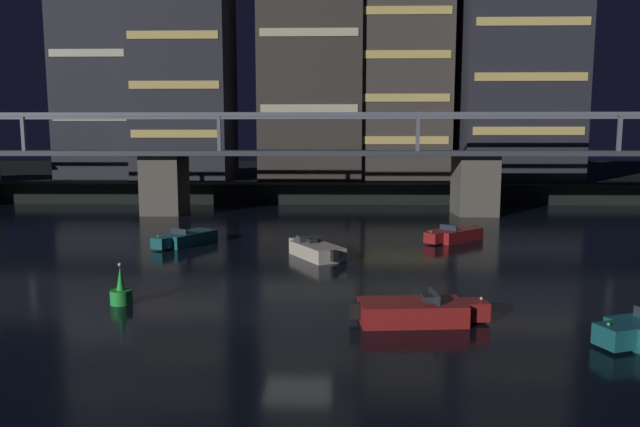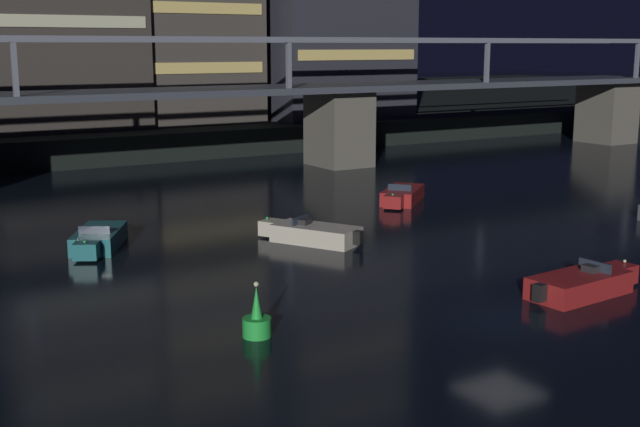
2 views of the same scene
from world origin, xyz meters
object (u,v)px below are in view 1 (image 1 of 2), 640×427
tower_west_tall (184,64)px  channel_buoy (121,293)px  tower_central (310,3)px  speedboat_far_left (417,311)px  tower_east_tall (394,81)px  tower_west_low (109,27)px  speedboat_near_center (186,238)px  tower_east_low (516,55)px  river_bridge (319,169)px  speedboat_mid_center (454,235)px  speedboat_near_right (315,250)px

tower_west_tall → channel_buoy: tower_west_tall is taller
tower_central → speedboat_far_left: 54.47m
tower_west_tall → tower_east_tall: tower_west_tall is taller
tower_west_low → tower_east_tall: (36.12, -1.28, -7.02)m
tower_east_tall → speedboat_near_center: 41.92m
tower_west_low → tower_west_tall: tower_west_low is taller
tower_west_tall → tower_east_low: bearing=-3.1°
river_bridge → speedboat_mid_center: (9.65, -14.55, -3.86)m
tower_west_low → speedboat_near_right: bearing=-56.0°
speedboat_near_right → tower_east_tall: bearing=77.6°
river_bridge → tower_west_low: 38.05m
river_bridge → tower_east_low: tower_east_low is taller
tower_central → tower_east_tall: size_ratio=1.73×
tower_west_tall → speedboat_far_left: tower_west_tall is taller
speedboat_near_right → speedboat_mid_center: (9.39, 5.76, 0.00)m
river_bridge → speedboat_near_right: size_ratio=19.20×
tower_west_tall → speedboat_far_left: size_ratio=5.43×
tower_central → tower_east_low: size_ratio=1.43×
channel_buoy → tower_east_tall: bearing=71.5°
river_bridge → tower_east_low: 30.08m
tower_central → river_bridge: bearing=-85.2°
tower_west_tall → tower_central: tower_central is taller
speedboat_near_center → speedboat_near_right: 9.53m
tower_central → channel_buoy: 52.54m
river_bridge → tower_central: bearing=94.8°
speedboat_near_center → tower_east_low: bearing=45.2°
river_bridge → tower_west_tall: 26.95m
speedboat_near_center → speedboat_far_left: bearing=-51.0°
tower_central → speedboat_near_right: (1.65, -37.00, -22.90)m
tower_east_low → tower_central: bearing=176.2°
tower_east_tall → speedboat_far_left: bearing=-94.9°
tower_east_tall → tower_central: bearing=-166.8°
speedboat_mid_center → speedboat_far_left: (-5.17, -17.83, 0.00)m
tower_central → tower_east_low: (24.17, -1.62, -6.45)m
tower_east_low → channel_buoy: tower_east_low is taller
speedboat_near_right → speedboat_mid_center: 11.01m
tower_east_low → river_bridge: bearing=-146.5°
river_bridge → speedboat_far_left: bearing=-82.1°
speedboat_near_center → speedboat_far_left: 20.54m
channel_buoy → river_bridge: bearing=75.9°
tower_west_tall → speedboat_mid_center: 44.35m
tower_west_low → tower_central: (25.81, -3.70, 1.94)m
tower_west_low → speedboat_near_center: (18.77, -36.80, -20.97)m
river_bridge → channel_buoy: size_ratio=53.28×
tower_east_tall → speedboat_near_right: tower_east_tall is taller
speedboat_near_center → tower_west_tall: bearing=104.1°
speedboat_mid_center → channel_buoy: size_ratio=2.57×
tower_west_tall → speedboat_mid_center: size_ratio=6.27×
tower_west_tall → speedboat_near_center: (8.48, -33.65, -15.83)m
tower_west_low → speedboat_far_left: size_ratio=7.40×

